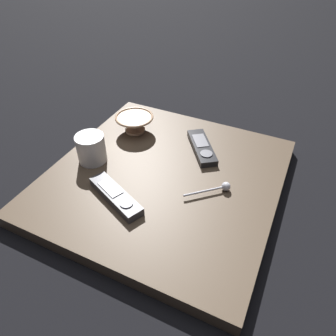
% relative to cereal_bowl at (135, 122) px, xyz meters
% --- Properties ---
extents(ground_plane, '(6.00, 6.00, 0.00)m').
position_rel_cereal_bowl_xyz_m(ground_plane, '(-0.19, 0.16, -0.07)').
color(ground_plane, black).
extents(table, '(0.63, 0.65, 0.04)m').
position_rel_cereal_bowl_xyz_m(table, '(-0.19, 0.16, -0.05)').
color(table, '#4C3D2D').
rests_on(table, ground).
extents(cereal_bowl, '(0.13, 0.13, 0.06)m').
position_rel_cereal_bowl_xyz_m(cereal_bowl, '(0.00, 0.00, 0.00)').
color(cereal_bowl, tan).
rests_on(cereal_bowl, table).
extents(coffee_mug, '(0.08, 0.08, 0.09)m').
position_rel_cereal_bowl_xyz_m(coffee_mug, '(0.03, 0.19, 0.01)').
color(coffee_mug, white).
rests_on(coffee_mug, table).
extents(teaspoon, '(0.10, 0.10, 0.02)m').
position_rel_cereal_bowl_xyz_m(teaspoon, '(-0.36, 0.16, -0.02)').
color(teaspoon, silver).
rests_on(teaspoon, table).
extents(tv_remote_near, '(0.15, 0.17, 0.02)m').
position_rel_cereal_bowl_xyz_m(tv_remote_near, '(-0.24, 0.00, -0.02)').
color(tv_remote_near, black).
rests_on(tv_remote_near, table).
extents(tv_remote_far, '(0.19, 0.12, 0.03)m').
position_rel_cereal_bowl_xyz_m(tv_remote_far, '(-0.12, 0.30, -0.02)').
color(tv_remote_far, '#38383D').
rests_on(tv_remote_far, table).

